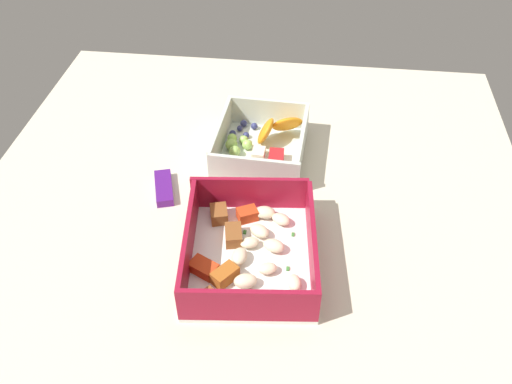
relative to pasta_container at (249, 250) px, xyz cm
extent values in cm
cube|color=beige|center=(11.54, 1.06, -2.71)|extent=(80.00, 80.00, 2.00)
cube|color=white|center=(-0.16, -0.21, -1.41)|extent=(20.90, 17.90, 0.60)
cube|color=maroon|center=(-9.51, -1.15, 1.41)|extent=(2.19, 16.03, 5.05)
cube|color=maroon|center=(9.20, 0.72, 1.41)|extent=(2.19, 16.03, 5.05)
cube|color=maroon|center=(-0.92, 7.47, 1.41)|extent=(18.17, 2.40, 5.05)
cube|color=maroon|center=(0.61, -7.90, 1.41)|extent=(18.17, 2.40, 5.05)
ellipsoid|color=beige|center=(-4.87, -0.22, -0.11)|extent=(2.72, 3.30, 1.43)
ellipsoid|color=beige|center=(-2.51, -2.63, -0.27)|extent=(2.36, 2.80, 1.19)
ellipsoid|color=beige|center=(6.19, -3.59, -0.21)|extent=(2.70, 3.09, 1.29)
ellipsoid|color=beige|center=(3.61, -0.95, -0.13)|extent=(3.17, 3.42, 1.40)
ellipsoid|color=beige|center=(1.51, 0.08, -0.26)|extent=(2.47, 2.88, 1.21)
ellipsoid|color=beige|center=(-1.06, 0.69, -0.14)|extent=(2.96, 2.21, 1.39)
ellipsoid|color=beige|center=(1.23, -3.07, -0.13)|extent=(2.64, 3.23, 1.40)
ellipsoid|color=beige|center=(-6.66, -3.88, -0.35)|extent=(2.55, 2.15, 1.09)
ellipsoid|color=beige|center=(-4.31, -6.06, -0.27)|extent=(2.73, 2.19, 1.21)
ellipsoid|color=beige|center=(7.16, -1.27, -0.10)|extent=(2.06, 2.91, 1.44)
cube|color=brown|center=(-7.93, 3.29, -0.37)|extent=(3.19, 3.26, 1.48)
cube|color=red|center=(-3.21, 5.23, -0.42)|extent=(3.51, 4.05, 1.39)
cube|color=red|center=(6.71, 1.43, -0.32)|extent=(2.97, 3.26, 1.59)
cube|color=brown|center=(2.59, 2.34, -0.27)|extent=(3.74, 2.77, 1.68)
cube|color=brown|center=(6.21, 4.88, -0.24)|extent=(3.40, 2.92, 1.75)
cube|color=#AD5B1E|center=(-4.20, 2.38, -0.23)|extent=(3.76, 3.51, 1.77)
cube|color=#387A33|center=(4.01, 1.01, -1.01)|extent=(0.60, 0.40, 0.20)
cube|color=#387A33|center=(4.32, -5.34, -1.01)|extent=(0.60, 0.40, 0.20)
cube|color=#387A33|center=(-1.63, -5.11, -1.01)|extent=(0.60, 0.40, 0.20)
cube|color=#387A33|center=(6.79, -3.79, -1.01)|extent=(0.60, 0.40, 0.20)
cube|color=silver|center=(21.51, 0.90, -1.41)|extent=(16.61, 14.10, 0.60)
cube|color=silver|center=(13.84, 1.29, 1.28)|extent=(1.27, 13.32, 4.79)
cube|color=silver|center=(29.17, 0.51, 1.28)|extent=(1.27, 13.32, 4.79)
cube|color=silver|center=(21.83, 7.24, 1.28)|extent=(14.77, 1.35, 4.79)
cube|color=silver|center=(21.18, -5.45, 1.28)|extent=(14.77, 1.35, 4.79)
ellipsoid|color=orange|center=(23.89, 0.39, 1.33)|extent=(4.88, 3.75, 4.69)
ellipsoid|color=orange|center=(26.08, -2.84, 1.39)|extent=(5.49, 6.01, 4.80)
cube|color=#F4EACC|center=(16.19, 1.99, -0.21)|extent=(3.08, 2.36, 1.80)
cube|color=#F4EACC|center=(16.04, -1.37, -0.30)|extent=(3.24, 2.84, 1.62)
cube|color=red|center=(19.24, -1.74, -0.22)|extent=(3.01, 2.28, 1.78)
cube|color=#F4EACC|center=(20.12, 1.42, -0.36)|extent=(2.58, 1.99, 1.50)
sphere|color=#9ECC60|center=(23.61, 5.69, -0.33)|extent=(1.56, 1.56, 1.56)
sphere|color=#9ECC60|center=(21.75, 5.53, -0.16)|extent=(1.90, 1.90, 1.90)
sphere|color=#9ECC60|center=(20.19, 4.78, -0.21)|extent=(1.80, 1.80, 1.80)
sphere|color=#9ECC60|center=(22.19, 3.09, -0.30)|extent=(1.62, 1.62, 1.62)
sphere|color=#9ECC60|center=(23.57, 3.84, -0.41)|extent=(1.40, 1.40, 1.40)
cone|color=red|center=(15.95, 5.60, -0.04)|extent=(2.67, 2.67, 2.14)
sphere|color=navy|center=(25.04, 3.65, -0.58)|extent=(1.06, 1.06, 1.06)
sphere|color=navy|center=(25.27, 5.88, -0.57)|extent=(1.08, 1.08, 1.08)
sphere|color=navy|center=(28.21, 4.47, -0.53)|extent=(1.16, 1.16, 1.16)
sphere|color=navy|center=(27.66, 2.63, -0.54)|extent=(1.13, 1.13, 1.13)
sphere|color=navy|center=(26.84, 4.91, -0.61)|extent=(0.99, 0.99, 0.99)
cube|color=#51197A|center=(11.06, 13.92, -1.11)|extent=(7.40, 4.35, 1.20)
camera|label=1|loc=(-46.60, -6.42, 52.09)|focal=38.83mm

